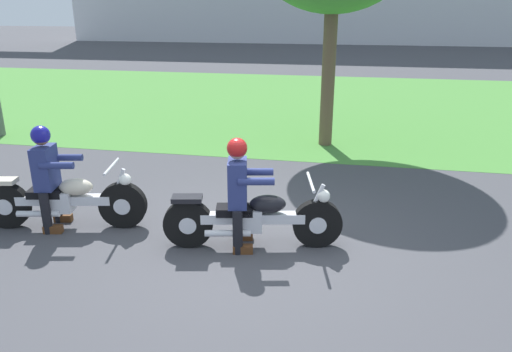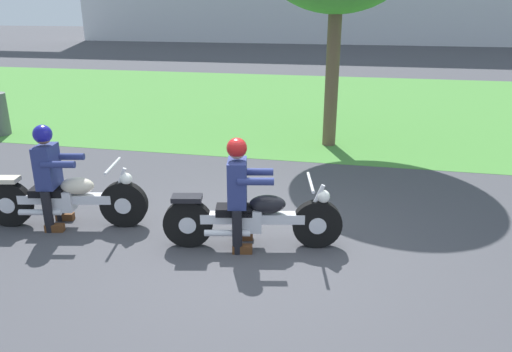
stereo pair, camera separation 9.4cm
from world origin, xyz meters
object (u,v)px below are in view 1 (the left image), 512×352
motorcycle_lead (253,218)px  rider_follow (47,170)px  rider_lead (239,185)px  motorcycle_follow (64,200)px

motorcycle_lead → rider_follow: (-2.72, 0.02, 0.43)m
rider_lead → motorcycle_follow: rider_lead is taller
rider_lead → motorcycle_follow: (-2.39, 0.08, -0.42)m
rider_lead → rider_follow: size_ratio=0.99×
motorcycle_lead → rider_lead: 0.46m
motorcycle_lead → rider_follow: 2.76m
motorcycle_lead → rider_lead: rider_lead is taller
motorcycle_follow → rider_follow: rider_follow is taller
motorcycle_follow → rider_follow: (-0.17, -0.03, 0.43)m
motorcycle_follow → rider_lead: bearing=-13.6°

